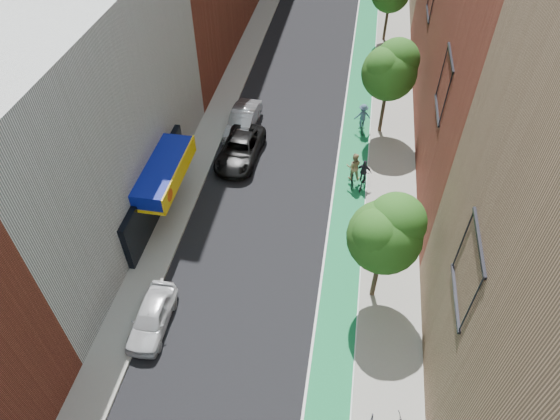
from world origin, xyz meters
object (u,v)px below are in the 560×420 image
at_px(cyclist_lane_near, 353,171).
at_px(cyclist_lane_mid, 363,177).
at_px(parked_car_black, 240,149).
at_px(cyclist_lane_far, 362,119).
at_px(parked_car_silver, 243,120).
at_px(parked_car_white, 152,317).

relative_size(cyclist_lane_near, cyclist_lane_mid, 1.15).
bearing_deg(cyclist_lane_mid, parked_car_black, 1.86).
bearing_deg(parked_car_black, cyclist_lane_far, 33.16).
bearing_deg(cyclist_lane_mid, cyclist_lane_near, -4.61).
xyz_separation_m(cyclist_lane_near, cyclist_lane_mid, (0.65, -0.19, -0.26)).
bearing_deg(cyclist_lane_near, parked_car_silver, -33.15).
relative_size(parked_car_silver, cyclist_lane_near, 2.08).
relative_size(cyclist_lane_near, cyclist_lane_far, 1.08).
distance_m(parked_car_white, parked_car_silver, 16.20).
bearing_deg(cyclist_lane_far, parked_car_black, 17.77).
bearing_deg(cyclist_lane_far, cyclist_lane_mid, 81.28).
height_order(parked_car_silver, cyclist_lane_near, cyclist_lane_near).
xyz_separation_m(parked_car_silver, cyclist_lane_near, (7.86, -4.38, 0.23)).
height_order(parked_car_white, cyclist_lane_far, cyclist_lane_far).
relative_size(parked_car_white, cyclist_lane_near, 1.75).
relative_size(parked_car_white, cyclist_lane_far, 1.88).
distance_m(cyclist_lane_mid, cyclist_lane_far, 5.86).
distance_m(cyclist_lane_near, cyclist_lane_mid, 0.72).
bearing_deg(parked_car_white, cyclist_lane_far, 61.87).
relative_size(parked_car_white, parked_car_black, 0.74).
distance_m(cyclist_lane_near, cyclist_lane_far, 5.66).
height_order(parked_car_silver, cyclist_lane_mid, cyclist_lane_mid).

